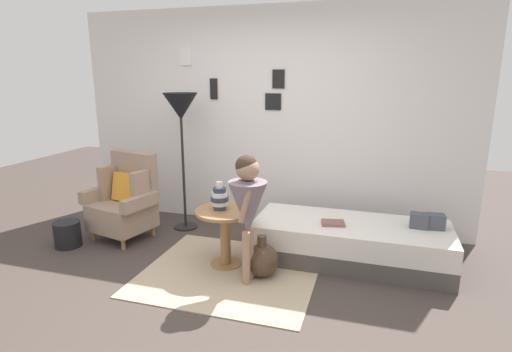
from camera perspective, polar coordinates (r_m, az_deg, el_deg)
The scene contains 14 objects.
ground_plane at distance 3.58m, azimuth -7.02°, elevation -16.81°, with size 12.00×12.00×0.00m, color #423833.
gallery_wall at distance 4.94m, azimuth 1.69°, elevation 7.91°, with size 4.80×0.12×2.60m.
rug at distance 3.97m, azimuth -3.65°, elevation -13.30°, with size 1.61×1.44×0.01m, color tan.
armchair at distance 4.88m, azimuth -17.77°, elevation -3.19°, with size 0.85×0.71×0.97m.
daybed at distance 4.23m, azimuth 13.04°, elevation -8.99°, with size 1.91×0.82×0.40m.
pillow_head at distance 4.24m, azimuth 23.81°, elevation -5.86°, with size 0.16×0.12×0.14m, color #474C56.
pillow_mid at distance 4.21m, azimuth 21.84°, elevation -5.82°, with size 0.17×0.12×0.14m, color #474C56.
side_table at distance 3.97m, azimuth -4.34°, elevation -6.99°, with size 0.57×0.57×0.57m.
vase_striped at distance 3.91m, azimuth -5.11°, elevation -3.08°, with size 0.17×0.17×0.27m.
floor_lamp at distance 4.80m, azimuth -10.49°, elevation 8.81°, with size 0.40×0.40×1.63m.
person_child at distance 3.52m, azimuth -1.17°, elevation -3.73°, with size 0.34×0.34×1.17m.
book_on_daybed at distance 4.08m, azimuth 10.72°, elevation -6.49°, with size 0.22×0.16×0.03m, color brown.
demijohn_near at distance 3.84m, azimuth 0.82°, elevation -11.66°, with size 0.31×0.31×0.40m.
magazine_basket at distance 4.92m, azimuth -24.89°, elevation -7.38°, with size 0.28×0.28×0.28m, color black.
Camera 1 is at (1.28, -2.80, 1.83)m, focal length 28.57 mm.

